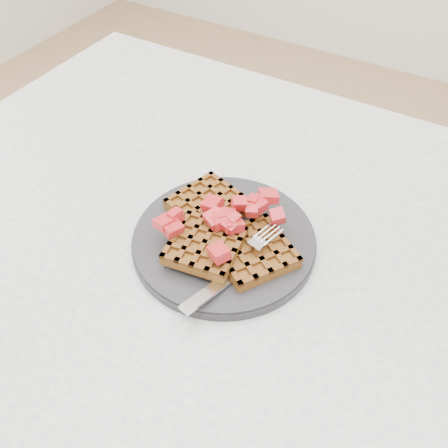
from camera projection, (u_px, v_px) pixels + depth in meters
name	position (u px, v px, depth m)	size (l,w,h in m)	color
ground	(251.00, 445.00, 1.23)	(4.00, 4.00, 0.00)	tan
table	(266.00, 291.00, 0.77)	(1.20, 0.80, 0.75)	white
plate	(224.00, 240.00, 0.68)	(0.25, 0.25, 0.02)	#242427
waffles	(223.00, 232.00, 0.67)	(0.22, 0.18, 0.03)	brown
strawberry_pile	(224.00, 217.00, 0.65)	(0.15, 0.15, 0.02)	#A10D13
fork	(240.00, 267.00, 0.63)	(0.02, 0.18, 0.02)	silver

